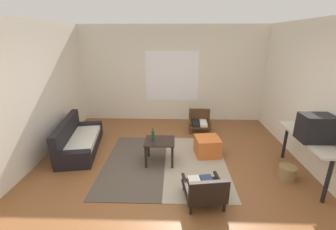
{
  "coord_description": "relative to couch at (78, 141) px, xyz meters",
  "views": [
    {
      "loc": [
        0.09,
        -3.52,
        2.38
      ],
      "look_at": [
        -0.05,
        1.03,
        0.81
      ],
      "focal_mm": 24.43,
      "sensor_mm": 36.0,
      "label": 1
    }
  ],
  "objects": [
    {
      "name": "side_wall_right",
      "position": [
        4.68,
        -0.64,
        1.14
      ],
      "size": [
        0.12,
        6.6,
        2.7
      ],
      "primitive_type": "cube",
      "color": "silver",
      "rests_on": "ground"
    },
    {
      "name": "crt_television",
      "position": [
        4.36,
        -1.03,
        0.79
      ],
      "size": [
        0.49,
        0.36,
        0.44
      ],
      "color": "black",
      "rests_on": "console_shelf"
    },
    {
      "name": "armchair_by_window",
      "position": [
        2.77,
        1.23,
        0.04
      ],
      "size": [
        0.58,
        0.56,
        0.54
      ],
      "color": "#472D19",
      "rests_on": "ground"
    },
    {
      "name": "area_rug",
      "position": [
        1.93,
        -0.5,
        -0.21
      ],
      "size": [
        2.38,
        2.34,
        0.01
      ],
      "color": "#4C4238",
      "rests_on": "ground"
    },
    {
      "name": "side_wall_left",
      "position": [
        -0.64,
        -0.64,
        1.14
      ],
      "size": [
        0.12,
        6.6,
        2.7
      ],
      "primitive_type": "cube",
      "color": "silver",
      "rests_on": "ground"
    },
    {
      "name": "glass_bottle",
      "position": [
        1.69,
        -0.45,
        0.36
      ],
      "size": [
        0.06,
        0.06,
        0.25
      ],
      "color": "#194723",
      "rests_on": "coffee_table"
    },
    {
      "name": "clay_vase",
      "position": [
        4.36,
        -0.61,
        0.68
      ],
      "size": [
        0.18,
        0.18,
        0.33
      ],
      "color": "#A87047",
      "rests_on": "console_shelf"
    },
    {
      "name": "couch",
      "position": [
        0.0,
        0.0,
        0.0
      ],
      "size": [
        0.96,
        1.81,
        0.69
      ],
      "color": "black",
      "rests_on": "ground"
    },
    {
      "name": "armchair_striped_foreground",
      "position": [
        2.56,
        -1.63,
        0.03
      ],
      "size": [
        0.65,
        0.69,
        0.52
      ],
      "color": "black",
      "rests_on": "ground"
    },
    {
      "name": "console_shelf",
      "position": [
        4.36,
        -0.87,
        0.47
      ],
      "size": [
        0.36,
        1.48,
        0.78
      ],
      "color": "beige",
      "rests_on": "ground"
    },
    {
      "name": "far_wall_with_window",
      "position": [
        2.02,
        2.12,
        1.14
      ],
      "size": [
        5.6,
        0.13,
        2.7
      ],
      "color": "silver",
      "rests_on": "ground"
    },
    {
      "name": "wicker_basket",
      "position": [
        4.09,
        -0.95,
        -0.09
      ],
      "size": [
        0.3,
        0.3,
        0.24
      ],
      "primitive_type": "cylinder",
      "color": "olive",
      "rests_on": "ground"
    },
    {
      "name": "coffee_table",
      "position": [
        1.82,
        -0.46,
        0.16
      ],
      "size": [
        0.58,
        0.51,
        0.47
      ],
      "color": "black",
      "rests_on": "ground"
    },
    {
      "name": "ground_plane",
      "position": [
        2.02,
        -0.94,
        -0.21
      ],
      "size": [
        7.8,
        7.8,
        0.0
      ],
      "primitive_type": "plane",
      "color": "brown"
    },
    {
      "name": "ottoman_orange",
      "position": [
        2.8,
        -0.13,
        -0.02
      ],
      "size": [
        0.54,
        0.54,
        0.39
      ],
      "primitive_type": "cube",
      "rotation": [
        0.0,
        0.0,
        0.13
      ],
      "color": "#D1662D",
      "rests_on": "ground"
    }
  ]
}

